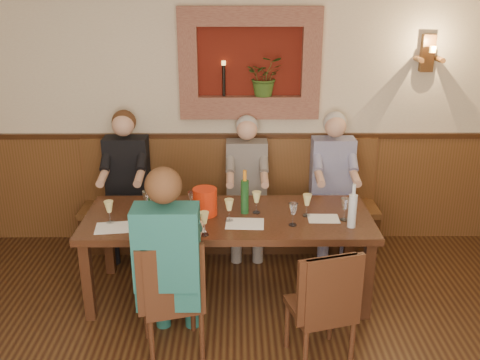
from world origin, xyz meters
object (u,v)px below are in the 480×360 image
object	(u,v)px
dining_table	(228,224)
spittoon_bucket	(205,202)
chair_near_left	(173,318)
chair_near_right	(320,328)
bench	(230,215)
wine_bottle_green_b	(152,197)
wine_bottle_green_a	(245,196)
person_bench_left	(127,196)
person_bench_mid	(247,197)
person_chair_front	(170,278)
person_bench_right	(332,196)
water_bottle	(352,210)

from	to	relation	value
dining_table	spittoon_bucket	distance (m)	0.27
chair_near_left	chair_near_right	bearing A→B (deg)	-20.95
bench	spittoon_bucket	bearing A→B (deg)	-101.96
bench	wine_bottle_green_b	size ratio (longest dim) A/B	7.97
wine_bottle_green_a	dining_table	bearing A→B (deg)	-157.76
chair_near_left	person_bench_left	distance (m)	1.76
spittoon_bucket	wine_bottle_green_a	distance (m)	0.34
person_bench_mid	dining_table	bearing A→B (deg)	-101.64
bench	person_bench_left	xyz separation A→B (m)	(-1.02, -0.11, 0.27)
person_chair_front	chair_near_right	bearing A→B (deg)	-5.97
chair_near_left	wine_bottle_green_a	size ratio (longest dim) A/B	2.48
wine_bottle_green_b	chair_near_right	bearing A→B (deg)	-35.25
wine_bottle_green_a	person_bench_right	bearing A→B (deg)	41.42
chair_near_right	chair_near_left	bearing A→B (deg)	158.25
bench	chair_near_right	bearing A→B (deg)	-69.95
wine_bottle_green_a	spittoon_bucket	bearing A→B (deg)	-175.23
bench	person_bench_left	bearing A→B (deg)	-174.03
dining_table	wine_bottle_green_a	distance (m)	0.28
person_bench_left	person_bench_right	bearing A→B (deg)	0.02
wine_bottle_green_a	chair_near_right	bearing A→B (deg)	-60.78
chair_near_left	wine_bottle_green_a	xyz separation A→B (m)	(0.53, 0.83, 0.63)
dining_table	water_bottle	xyz separation A→B (m)	(0.99, -0.22, 0.22)
spittoon_bucket	dining_table	bearing A→B (deg)	-8.61
person_bench_left	person_bench_right	xyz separation A→B (m)	(2.04, 0.00, -0.01)
dining_table	person_chair_front	bearing A→B (deg)	-117.29
person_bench_mid	chair_near_left	bearing A→B (deg)	-109.38
person_bench_mid	person_chair_front	xyz separation A→B (m)	(-0.57, -1.61, 0.05)
wine_bottle_green_a	person_bench_mid	bearing A→B (deg)	87.58
bench	chair_near_left	world-z (taller)	bench
person_bench_right	spittoon_bucket	distance (m)	1.49
dining_table	chair_near_right	bearing A→B (deg)	-53.03
person_bench_right	water_bottle	xyz separation A→B (m)	(-0.04, -1.06, 0.31)
dining_table	person_bench_left	distance (m)	1.32
person_bench_left	spittoon_bucket	distance (m)	1.18
dining_table	person_bench_mid	xyz separation A→B (m)	(0.17, 0.84, -0.10)
bench	person_bench_right	xyz separation A→B (m)	(1.02, -0.11, 0.26)
bench	water_bottle	xyz separation A→B (m)	(0.99, -1.17, 0.57)
bench	chair_near_left	distance (m)	1.76
bench	wine_bottle_green_a	size ratio (longest dim) A/B	7.85
bench	wine_bottle_green_a	bearing A→B (deg)	-81.04
chair_near_right	bench	bearing A→B (deg)	94.31
wine_bottle_green_a	bench	bearing A→B (deg)	98.96
spittoon_bucket	wine_bottle_green_b	xyz separation A→B (m)	(-0.44, 0.00, 0.04)
bench	person_bench_right	bearing A→B (deg)	-5.89
person_bench_left	wine_bottle_green_a	size ratio (longest dim) A/B	3.76
person_bench_right	person_chair_front	distance (m)	2.15
person_bench_left	water_bottle	distance (m)	2.29
person_bench_mid	water_bottle	bearing A→B (deg)	-52.46
dining_table	bench	size ratio (longest dim) A/B	0.80
person_bench_left	wine_bottle_green_a	world-z (taller)	person_bench_left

